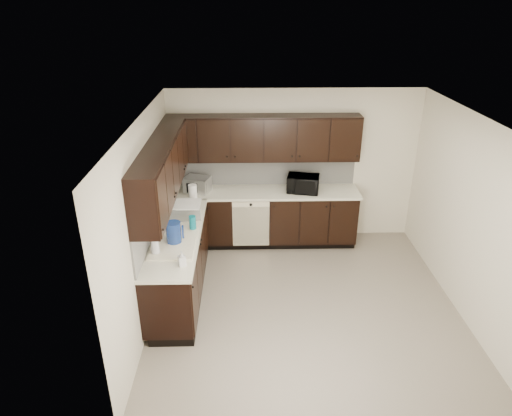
{
  "coord_description": "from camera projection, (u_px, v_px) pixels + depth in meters",
  "views": [
    {
      "loc": [
        -0.76,
        -5.01,
        3.75
      ],
      "look_at": [
        -0.64,
        0.6,
        1.15
      ],
      "focal_mm": 32.0,
      "sensor_mm": 36.0,
      "label": 1
    }
  ],
  "objects": [
    {
      "name": "soap_bottle_b",
      "position": [
        155.0,
        244.0,
        5.43
      ],
      "size": [
        0.12,
        0.12,
        0.27
      ],
      "primitive_type": "imported",
      "rotation": [
        0.0,
        0.0,
        -0.23
      ],
      "color": "gray",
      "rests_on": "countertop"
    },
    {
      "name": "floor",
      "position": [
        304.0,
        304.0,
        6.14
      ],
      "size": [
        4.0,
        4.0,
        0.0
      ],
      "primitive_type": "plane",
      "color": "gray",
      "rests_on": "ground"
    },
    {
      "name": "wall_back",
      "position": [
        293.0,
        166.0,
        7.43
      ],
      "size": [
        4.0,
        0.02,
        2.5
      ],
      "primitive_type": "cube",
      "color": "beige",
      "rests_on": "floor"
    },
    {
      "name": "countertop",
      "position": [
        230.0,
        208.0,
        6.73
      ],
      "size": [
        3.03,
        2.83,
        0.04
      ],
      "color": "silver",
      "rests_on": "lower_cabinets"
    },
    {
      "name": "soap_bottle_a",
      "position": [
        182.0,
        259.0,
        5.22
      ],
      "size": [
        0.11,
        0.11,
        0.18
      ],
      "primitive_type": "imported",
      "rotation": [
        0.0,
        0.0,
        0.42
      ],
      "color": "gray",
      "rests_on": "countertop"
    },
    {
      "name": "wall_front",
      "position": [
        339.0,
        327.0,
        3.8
      ],
      "size": [
        4.0,
        0.02,
        2.5
      ],
      "primitive_type": "cube",
      "color": "beige",
      "rests_on": "floor"
    },
    {
      "name": "ceiling",
      "position": [
        314.0,
        120.0,
        5.09
      ],
      "size": [
        4.0,
        4.0,
        0.0
      ],
      "primitive_type": "plane",
      "rotation": [
        3.14,
        0.0,
        0.0
      ],
      "color": "white",
      "rests_on": "wall_back"
    },
    {
      "name": "upper_cabinets",
      "position": [
        222.0,
        151.0,
        6.46
      ],
      "size": [
        3.0,
        2.8,
        0.7
      ],
      "color": "black",
      "rests_on": "wall_back"
    },
    {
      "name": "paper_towel_roll",
      "position": [
        193.0,
        194.0,
        6.8
      ],
      "size": [
        0.17,
        0.17,
        0.29
      ],
      "primitive_type": "cylinder",
      "rotation": [
        0.0,
        0.0,
        -0.34
      ],
      "color": "white",
      "rests_on": "countertop"
    },
    {
      "name": "teal_tumbler",
      "position": [
        193.0,
        223.0,
        6.02
      ],
      "size": [
        0.09,
        0.09,
        0.2
      ],
      "primitive_type": "cylinder",
      "rotation": [
        0.0,
        0.0,
        0.04
      ],
      "color": "#0B6D7C",
      "rests_on": "countertop"
    },
    {
      "name": "lower_cabinets",
      "position": [
        231.0,
        238.0,
        6.95
      ],
      "size": [
        3.0,
        2.8,
        0.9
      ],
      "color": "black",
      "rests_on": "floor"
    },
    {
      "name": "wall_left",
      "position": [
        146.0,
        222.0,
        5.57
      ],
      "size": [
        0.02,
        4.0,
        2.5
      ],
      "primitive_type": "cube",
      "color": "beige",
      "rests_on": "floor"
    },
    {
      "name": "blue_pitcher",
      "position": [
        174.0,
        233.0,
        5.67
      ],
      "size": [
        0.22,
        0.22,
        0.29
      ],
      "primitive_type": "cylinder",
      "rotation": [
        0.0,
        0.0,
        0.19
      ],
      "color": "navy",
      "rests_on": "countertop"
    },
    {
      "name": "backsplash",
      "position": [
        216.0,
        186.0,
        6.81
      ],
      "size": [
        3.0,
        2.8,
        0.48
      ],
      "color": "#B8B8B4",
      "rests_on": "countertop"
    },
    {
      "name": "storage_bin",
      "position": [
        183.0,
        210.0,
        6.39
      ],
      "size": [
        0.53,
        0.42,
        0.19
      ],
      "primitive_type": "cube",
      "rotation": [
        0.0,
        0.0,
        0.13
      ],
      "color": "silver",
      "rests_on": "countertop"
    },
    {
      "name": "dishwasher",
      "position": [
        251.0,
        221.0,
        7.17
      ],
      "size": [
        0.58,
        0.04,
        0.78
      ],
      "color": "#F4EBC8",
      "rests_on": "lower_cabinets"
    },
    {
      "name": "wall_right",
      "position": [
        469.0,
        219.0,
        5.65
      ],
      "size": [
        0.02,
        4.0,
        2.5
      ],
      "primitive_type": "cube",
      "color": "beige",
      "rests_on": "floor"
    },
    {
      "name": "toaster_oven",
      "position": [
        197.0,
        184.0,
        7.2
      ],
      "size": [
        0.45,
        0.39,
        0.24
      ],
      "primitive_type": "cube",
      "rotation": [
        0.0,
        0.0,
        -0.32
      ],
      "color": "silver",
      "rests_on": "countertop"
    },
    {
      "name": "microwave",
      "position": [
        303.0,
        184.0,
        7.18
      ],
      "size": [
        0.55,
        0.42,
        0.27
      ],
      "primitive_type": "imported",
      "rotation": [
        0.0,
        0.0,
        -0.2
      ],
      "color": "black",
      "rests_on": "countertop"
    },
    {
      "name": "sink",
      "position": [
        174.0,
        249.0,
        5.72
      ],
      "size": [
        0.54,
        0.82,
        0.42
      ],
      "color": "#F4EBC8",
      "rests_on": "countertop"
    }
  ]
}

